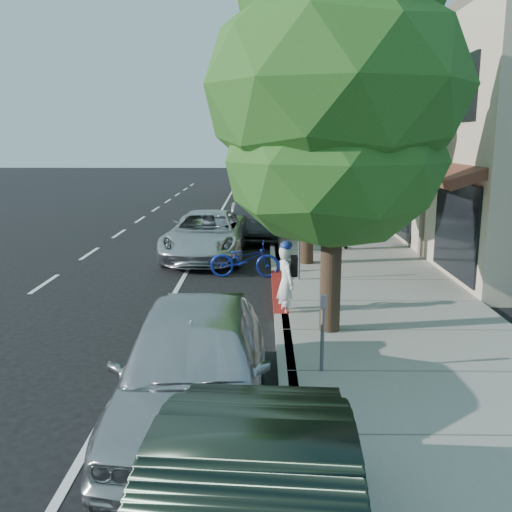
{
  "coord_description": "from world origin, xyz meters",
  "views": [
    {
      "loc": [
        -0.4,
        -12.59,
        3.83
      ],
      "look_at": [
        -0.54,
        -0.76,
        1.35
      ],
      "focal_mm": 40.0,
      "sensor_mm": 36.0,
      "label": 1
    }
  ],
  "objects_px": {
    "street_tree_1": "(309,92)",
    "street_tree_0": "(336,94)",
    "white_pickup": "(261,200)",
    "street_tree_5": "(282,130)",
    "dark_suv_far": "(252,182)",
    "cyclist": "(286,282)",
    "street_tree_3": "(290,107)",
    "bicycle": "(245,259)",
    "near_car_a": "(194,367)",
    "street_tree_4": "(285,124)",
    "pedestrian": "(336,220)",
    "street_tree_2": "(297,116)",
    "silver_suv": "(207,235)",
    "dark_sedan": "(259,216)"
  },
  "relations": [
    {
      "from": "street_tree_1",
      "to": "street_tree_0",
      "type": "bearing_deg",
      "value": -90.0
    },
    {
      "from": "white_pickup",
      "to": "street_tree_5",
      "type": "bearing_deg",
      "value": 89.45
    },
    {
      "from": "street_tree_0",
      "to": "dark_suv_far",
      "type": "xyz_separation_m",
      "value": [
        -2.02,
        28.47,
        -3.78
      ]
    },
    {
      "from": "street_tree_5",
      "to": "cyclist",
      "type": "bearing_deg",
      "value": -91.59
    },
    {
      "from": "street_tree_3",
      "to": "bicycle",
      "type": "height_order",
      "value": "street_tree_3"
    },
    {
      "from": "street_tree_0",
      "to": "street_tree_1",
      "type": "xyz_separation_m",
      "value": [
        -0.0,
        6.0,
        0.48
      ]
    },
    {
      "from": "bicycle",
      "to": "near_car_a",
      "type": "bearing_deg",
      "value": 178.85
    },
    {
      "from": "street_tree_4",
      "to": "cyclist",
      "type": "xyz_separation_m",
      "value": [
        -0.8,
        -22.75,
        -3.78
      ]
    },
    {
      "from": "street_tree_1",
      "to": "street_tree_3",
      "type": "bearing_deg",
      "value": 90.0
    },
    {
      "from": "pedestrian",
      "to": "near_car_a",
      "type": "bearing_deg",
      "value": 43.65
    },
    {
      "from": "dark_suv_far",
      "to": "bicycle",
      "type": "bearing_deg",
      "value": -93.62
    },
    {
      "from": "street_tree_1",
      "to": "street_tree_5",
      "type": "height_order",
      "value": "street_tree_1"
    },
    {
      "from": "street_tree_2",
      "to": "silver_suv",
      "type": "relative_size",
      "value": 1.38
    },
    {
      "from": "street_tree_0",
      "to": "white_pickup",
      "type": "xyz_separation_m",
      "value": [
        -1.4,
        17.0,
        -3.76
      ]
    },
    {
      "from": "bicycle",
      "to": "silver_suv",
      "type": "distance_m",
      "value": 2.99
    },
    {
      "from": "bicycle",
      "to": "white_pickup",
      "type": "xyz_separation_m",
      "value": [
        0.4,
        12.18,
        0.31
      ]
    },
    {
      "from": "dark_suv_far",
      "to": "pedestrian",
      "type": "relative_size",
      "value": 2.44
    },
    {
      "from": "street_tree_5",
      "to": "bicycle",
      "type": "distance_m",
      "value": 25.53
    },
    {
      "from": "street_tree_3",
      "to": "street_tree_5",
      "type": "xyz_separation_m",
      "value": [
        0.0,
        12.0,
        -0.95
      ]
    },
    {
      "from": "cyclist",
      "to": "dark_sedan",
      "type": "bearing_deg",
      "value": -16.74
    },
    {
      "from": "street_tree_0",
      "to": "street_tree_4",
      "type": "xyz_separation_m",
      "value": [
        0.0,
        24.0,
        -0.02
      ]
    },
    {
      "from": "street_tree_4",
      "to": "silver_suv",
      "type": "relative_size",
      "value": 1.4
    },
    {
      "from": "street_tree_2",
      "to": "near_car_a",
      "type": "height_order",
      "value": "street_tree_2"
    },
    {
      "from": "dark_sedan",
      "to": "pedestrian",
      "type": "distance_m",
      "value": 3.93
    },
    {
      "from": "street_tree_5",
      "to": "street_tree_1",
      "type": "bearing_deg",
      "value": -90.0
    },
    {
      "from": "street_tree_3",
      "to": "bicycle",
      "type": "xyz_separation_m",
      "value": [
        -1.8,
        -13.18,
        -4.75
      ]
    },
    {
      "from": "street_tree_3",
      "to": "silver_suv",
      "type": "xyz_separation_m",
      "value": [
        -3.1,
        -10.5,
        -4.52
      ]
    },
    {
      "from": "street_tree_1",
      "to": "dark_sedan",
      "type": "height_order",
      "value": "street_tree_1"
    },
    {
      "from": "cyclist",
      "to": "street_tree_5",
      "type": "bearing_deg",
      "value": -21.99
    },
    {
      "from": "street_tree_4",
      "to": "cyclist",
      "type": "relative_size",
      "value": 4.76
    },
    {
      "from": "street_tree_3",
      "to": "street_tree_5",
      "type": "distance_m",
      "value": 12.04
    },
    {
      "from": "street_tree_1",
      "to": "cyclist",
      "type": "relative_size",
      "value": 5.14
    },
    {
      "from": "street_tree_1",
      "to": "dark_suv_far",
      "type": "relative_size",
      "value": 1.71
    },
    {
      "from": "street_tree_0",
      "to": "street_tree_5",
      "type": "distance_m",
      "value": 30.0
    },
    {
      "from": "street_tree_4",
      "to": "street_tree_5",
      "type": "distance_m",
      "value": 6.01
    },
    {
      "from": "dark_suv_far",
      "to": "pedestrian",
      "type": "bearing_deg",
      "value": -85.36
    },
    {
      "from": "street_tree_1",
      "to": "dark_sedan",
      "type": "xyz_separation_m",
      "value": [
        -1.43,
        5.18,
        -4.23
      ]
    },
    {
      "from": "dark_sedan",
      "to": "near_car_a",
      "type": "distance_m",
      "value": 14.7
    },
    {
      "from": "street_tree_2",
      "to": "street_tree_3",
      "type": "xyz_separation_m",
      "value": [
        -0.0,
        6.0,
        0.64
      ]
    },
    {
      "from": "dark_sedan",
      "to": "near_car_a",
      "type": "bearing_deg",
      "value": -88.6
    },
    {
      "from": "street_tree_5",
      "to": "cyclist",
      "type": "height_order",
      "value": "street_tree_5"
    },
    {
      "from": "dark_sedan",
      "to": "white_pickup",
      "type": "xyz_separation_m",
      "value": [
        0.03,
        5.82,
        -0.01
      ]
    },
    {
      "from": "street_tree_4",
      "to": "street_tree_5",
      "type": "height_order",
      "value": "street_tree_4"
    },
    {
      "from": "near_car_a",
      "to": "pedestrian",
      "type": "height_order",
      "value": "pedestrian"
    },
    {
      "from": "street_tree_1",
      "to": "dark_suv_far",
      "type": "bearing_deg",
      "value": 95.14
    },
    {
      "from": "street_tree_0",
      "to": "dark_sedan",
      "type": "distance_m",
      "value": 11.88
    },
    {
      "from": "street_tree_2",
      "to": "white_pickup",
      "type": "distance_m",
      "value": 6.43
    },
    {
      "from": "silver_suv",
      "to": "near_car_a",
      "type": "distance_m",
      "value": 11.04
    },
    {
      "from": "street_tree_1",
      "to": "silver_suv",
      "type": "relative_size",
      "value": 1.51
    },
    {
      "from": "dark_suv_far",
      "to": "street_tree_4",
      "type": "bearing_deg",
      "value": -69.85
    }
  ]
}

